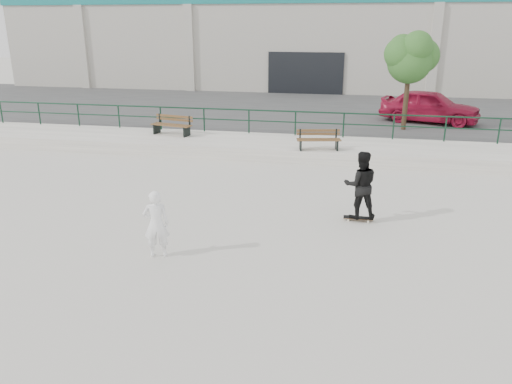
% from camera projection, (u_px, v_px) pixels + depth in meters
% --- Properties ---
extents(ground, '(120.00, 120.00, 0.00)m').
position_uv_depth(ground, '(192.00, 253.00, 11.43)').
color(ground, beige).
rests_on(ground, ground).
extents(ledge, '(30.00, 3.00, 0.50)m').
position_uv_depth(ledge, '(266.00, 147.00, 20.17)').
color(ledge, '#B5B0A5').
rests_on(ledge, ground).
extents(parking_strip, '(60.00, 14.00, 0.50)m').
position_uv_depth(parking_strip, '(293.00, 112.00, 28.06)').
color(parking_strip, '#3D3D3D').
rests_on(parking_strip, ground).
extents(railing, '(28.00, 0.06, 1.03)m').
position_uv_depth(railing, '(272.00, 117.00, 21.06)').
color(railing, '#133522').
rests_on(railing, ledge).
extents(commercial_building, '(44.20, 16.33, 8.00)m').
position_uv_depth(commercial_building, '(317.00, 29.00, 39.65)').
color(commercial_building, '#ACA99B').
rests_on(commercial_building, ground).
extents(bench_left, '(1.85, 0.87, 0.82)m').
position_uv_depth(bench_left, '(172.00, 125.00, 21.08)').
color(bench_left, '#4E361A').
rests_on(bench_left, ledge).
extents(bench_right, '(1.69, 0.80, 0.75)m').
position_uv_depth(bench_right, '(319.00, 140.00, 18.60)').
color(bench_right, '#4E361A').
rests_on(bench_right, ledge).
extents(tree, '(2.38, 2.11, 4.22)m').
position_uv_depth(tree, '(411.00, 56.00, 21.24)').
color(tree, '#443322').
rests_on(tree, parking_strip).
extents(red_car, '(4.87, 3.10, 1.54)m').
position_uv_depth(red_car, '(430.00, 106.00, 23.58)').
color(red_car, '#A21434').
rests_on(red_car, parking_strip).
extents(skateboard, '(0.78, 0.22, 0.09)m').
position_uv_depth(skateboard, '(358.00, 218.00, 13.29)').
color(skateboard, black).
rests_on(skateboard, ground).
extents(standing_skater, '(0.98, 0.82, 1.81)m').
position_uv_depth(standing_skater, '(361.00, 185.00, 12.99)').
color(standing_skater, black).
rests_on(standing_skater, skateboard).
extents(seated_skater, '(0.66, 0.53, 1.56)m').
position_uv_depth(seated_skater, '(156.00, 224.00, 11.04)').
color(seated_skater, white).
rests_on(seated_skater, ground).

